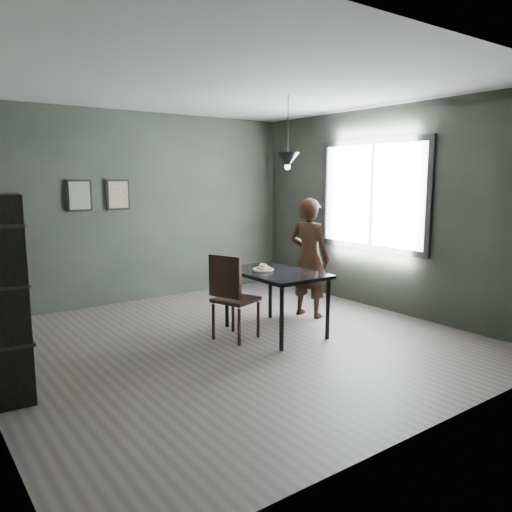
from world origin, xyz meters
TOP-DOWN VIEW (x-y plane):
  - ground at (0.00, 0.00)m, footprint 5.00×5.00m
  - back_wall at (0.00, 2.50)m, footprint 5.00×0.10m
  - ceiling at (0.00, 0.00)m, footprint 5.00×5.00m
  - window_assembly at (2.47, 0.20)m, footprint 0.04×1.96m
  - cafe_table at (0.60, 0.00)m, footprint 0.80×1.20m
  - white_plate at (0.51, 0.12)m, footprint 0.23×0.23m
  - donut_pile at (0.51, 0.12)m, footprint 0.16×0.17m
  - woman at (1.42, 0.32)m, footprint 0.52×0.66m
  - wood_chair at (0.01, 0.07)m, footprint 0.55×0.55m
  - shelf_unit at (-2.32, -0.08)m, footprint 0.37×0.60m
  - pendant_lamp at (0.85, 0.10)m, footprint 0.28×0.28m
  - framed_print_left at (-0.90, 2.47)m, footprint 0.34×0.04m
  - framed_print_right at (-0.35, 2.47)m, footprint 0.34×0.04m

SIDE VIEW (x-z plane):
  - ground at x=0.00m, z-range 0.00..0.00m
  - wood_chair at x=0.01m, z-range 0.07..1.06m
  - cafe_table at x=0.60m, z-range 0.30..1.05m
  - white_plate at x=0.51m, z-range 0.75..0.76m
  - donut_pile at x=0.51m, z-range 0.75..0.83m
  - woman at x=1.42m, z-range 0.00..1.58m
  - shelf_unit at x=-2.32m, z-range 0.00..1.72m
  - back_wall at x=0.00m, z-range 0.00..2.80m
  - window_assembly at x=2.47m, z-range 0.82..2.38m
  - framed_print_left at x=-0.90m, z-range 1.38..1.82m
  - framed_print_right at x=-0.35m, z-range 1.38..1.82m
  - pendant_lamp at x=0.85m, z-range 1.62..2.48m
  - ceiling at x=0.00m, z-range 2.79..2.81m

